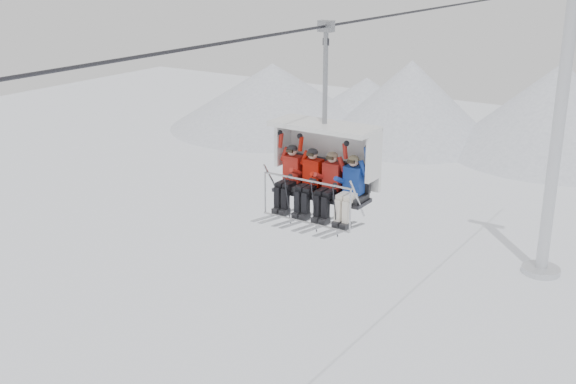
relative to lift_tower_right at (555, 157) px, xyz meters
The scene contains 7 objects.
lift_tower_right is the anchor object (origin of this frame).
haul_cable 23.25m from the lift_tower_right, 90.00° to the right, with size 0.06×0.06×50.00m, color #2A292E.
chairlift_carrier 21.10m from the lift_tower_right, 90.00° to the right, with size 2.22×1.17×3.98m.
skier_far_left 21.31m from the lift_tower_right, 91.97° to the right, with size 0.38×1.69×1.53m.
skier_center_left 21.30m from the lift_tower_right, 90.59° to the right, with size 0.38×1.69×1.53m.
skier_center_right 21.30m from the lift_tower_right, 89.30° to the right, with size 0.38×1.69×1.53m.
skier_far_right 21.31m from the lift_tower_right, 87.96° to the right, with size 0.38×1.69×1.53m.
Camera 1 is at (7.27, -11.00, 14.70)m, focal length 45.00 mm.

